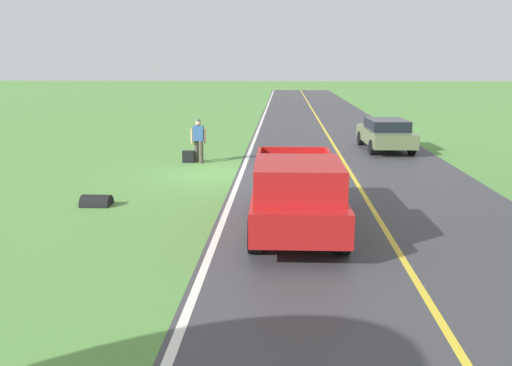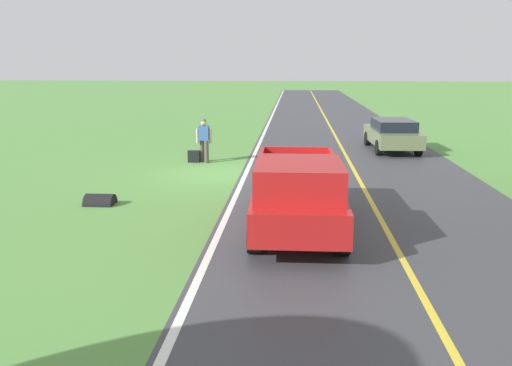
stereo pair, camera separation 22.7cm
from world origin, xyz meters
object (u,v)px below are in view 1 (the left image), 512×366
Objects in this scene: hitchhiker_walking at (199,138)px; pickup_truck_passing at (297,191)px; suitcase_carried at (188,157)px; sedan_near_oncoming at (386,133)px.

hitchhiker_walking is 0.32× the size of pickup_truck_passing.
pickup_truck_passing reaches higher than hitchhiker_walking.
suitcase_carried is 0.11× the size of sedan_near_oncoming.
hitchhiker_walking is 0.39× the size of sedan_near_oncoming.
hitchhiker_walking is at bearing 100.86° from suitcase_carried.
hitchhiker_walking is 0.86m from suitcase_carried.
pickup_truck_passing reaches higher than suitcase_carried.
pickup_truck_passing is at bearing 113.22° from hitchhiker_walking.
sedan_near_oncoming is (-8.00, -3.51, -0.23)m from hitchhiker_walking.
hitchhiker_walking reaches higher than sedan_near_oncoming.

